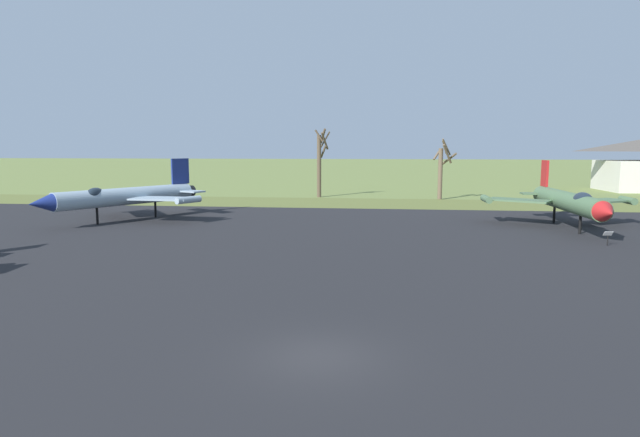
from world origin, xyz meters
name	(u,v)px	position (x,y,z in m)	size (l,w,h in m)	color
ground_plane	(318,358)	(0.00, 0.00, 0.00)	(600.00, 600.00, 0.00)	olive
asphalt_apron	(350,258)	(0.00, 16.17, 0.03)	(95.50, 53.90, 0.05)	black
grass_verge_strip	(368,203)	(0.00, 49.12, 0.03)	(155.50, 12.00, 0.06)	#606931
jet_fighter_front_left	(125,196)	(-21.95, 30.37, 2.39)	(12.86, 15.87, 5.75)	#8EA3B2
jet_fighter_rear_center	(568,201)	(17.44, 30.37, 2.39)	(12.91, 16.60, 5.65)	#4C6B47
info_placard_rear_center	(608,237)	(17.62, 22.31, 0.69)	(0.62, 0.33, 1.06)	black
bare_tree_far_left	(320,161)	(-6.90, 56.96, 5.05)	(2.12, 2.81, 9.44)	brown
bare_tree_left_of_center	(442,168)	(9.47, 55.43, 4.20)	(3.13, 3.56, 8.01)	brown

